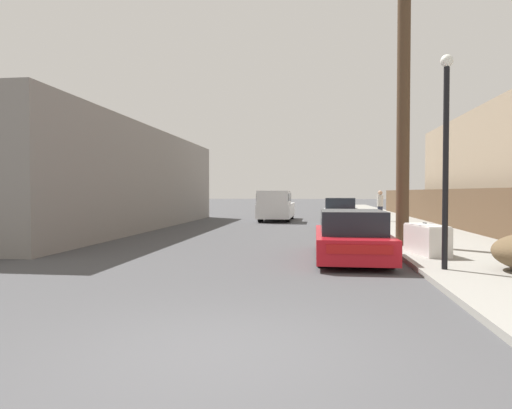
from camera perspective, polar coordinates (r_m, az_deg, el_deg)
ground_plane at (r=5.11m, az=-4.54°, el=-18.46°), size 220.00×220.00×0.00m
sidewalk_curb at (r=28.57m, az=16.04°, el=-1.87°), size 4.20×63.00×0.12m
discarded_fridge at (r=12.76m, az=20.56°, el=-4.11°), size 0.91×1.71×0.80m
parked_sports_car_red at (r=12.06m, az=11.79°, el=-4.00°), size 1.81×4.56×1.29m
car_parked_mid at (r=25.05m, az=10.55°, el=-0.92°), size 2.07×4.19×1.43m
pickup_truck at (r=27.49m, az=2.50°, el=-0.17°), size 1.97×5.30×1.82m
utility_pole at (r=14.97m, az=17.95°, el=13.36°), size 1.80×0.39×9.28m
street_lamp at (r=10.41m, az=22.65°, el=6.91°), size 0.26×0.26×4.49m
wooden_fence at (r=22.98m, az=23.17°, el=-0.41°), size 0.08×38.23×1.77m
building_left_block at (r=23.51m, az=-19.93°, el=2.93°), size 7.00×19.99×4.69m
pedestrian at (r=26.55m, az=15.26°, el=-0.10°), size 0.34×0.34×1.71m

